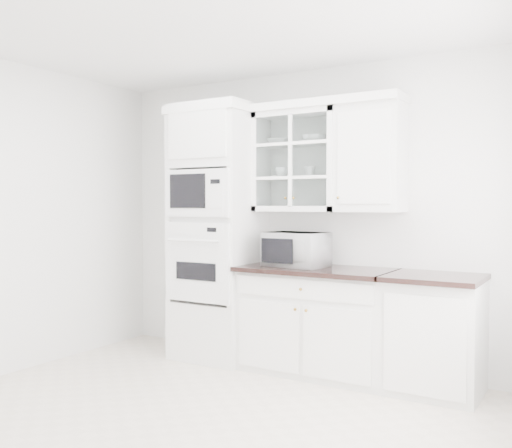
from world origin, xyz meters
The scene contains 13 objects.
ground centered at (0.00, 0.00, 0.01)m, with size 4.00×3.50×0.01m, color beige.
room_shell centered at (0.00, 0.43, 1.78)m, with size 4.00×3.50×2.70m.
oven_column centered at (-0.75, 1.42, 1.20)m, with size 0.76×0.68×2.40m.
base_cabinet_run centered at (0.28, 1.45, 0.46)m, with size 1.32×0.67×0.92m.
extra_base_cabinet centered at (1.28, 1.45, 0.46)m, with size 0.72×0.67×0.92m.
upper_cabinet_glass centered at (0.03, 1.58, 1.85)m, with size 0.80×0.33×0.90m.
upper_cabinet_solid centered at (0.71, 1.58, 1.85)m, with size 0.55×0.33×0.90m, color white.
crown_molding centered at (-0.07, 1.56, 2.33)m, with size 2.14×0.38×0.07m, color white.
countertop_microwave centered at (0.09, 1.43, 1.07)m, with size 0.52×0.43×0.30m, color white.
bowl_a centered at (-0.16, 1.57, 2.04)m, with size 0.22×0.22×0.05m, color white.
bowl_b centered at (0.19, 1.57, 2.04)m, with size 0.21×0.21×0.07m, color white.
cup_a centered at (-0.15, 1.59, 1.76)m, with size 0.12×0.12×0.09m, color white.
cup_b centered at (0.14, 1.59, 1.76)m, with size 0.10×0.10×0.10m, color white.
Camera 1 is at (2.36, -3.03, 1.47)m, focal length 40.00 mm.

